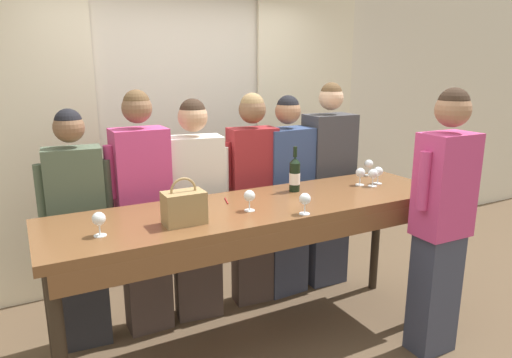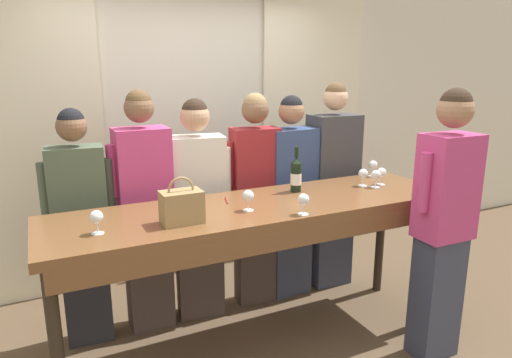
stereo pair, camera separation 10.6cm
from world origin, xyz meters
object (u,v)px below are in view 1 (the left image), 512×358
object	(u,v)px
wine_glass_front_right	(373,174)
wine_glass_center_right	(249,197)
wine_glass_center_mid	(360,173)
guest_striped_shirt	(252,196)
tasting_bar	(263,220)
wine_bottle	(295,175)
guest_navy_coat	(286,195)
host_pouring	(442,219)
guest_beige_cap	(328,185)
wine_glass_center_left	(305,200)
wine_glass_back_left	(378,172)
guest_pink_top	(143,212)
guest_cream_sweater	(196,209)
handbag	(184,207)
wine_glass_front_left	(99,220)
wine_glass_front_mid	(369,165)
guest_olive_jacket	(79,228)

from	to	relation	value
wine_glass_front_right	wine_glass_center_right	bearing A→B (deg)	-174.90
wine_glass_center_mid	guest_striped_shirt	distance (m)	0.86
tasting_bar	wine_bottle	size ratio (longest dim) A/B	8.46
guest_navy_coat	wine_glass_center_right	bearing A→B (deg)	-135.18
host_pouring	guest_beige_cap	bearing A→B (deg)	91.33
host_pouring	wine_glass_center_left	bearing A→B (deg)	163.07
tasting_bar	wine_glass_back_left	xyz separation A→B (m)	(1.03, 0.07, 0.19)
guest_pink_top	host_pouring	distance (m)	2.03
guest_cream_sweater	wine_glass_front_right	bearing A→B (deg)	-27.28
wine_glass_center_left	wine_glass_back_left	world-z (taller)	same
handbag	wine_glass_back_left	xyz separation A→B (m)	(1.60, 0.17, -0.01)
guest_striped_shirt	wine_bottle	bearing A→B (deg)	-76.54
host_pouring	wine_glass_center_right	bearing A→B (deg)	157.17
wine_bottle	wine_glass_center_mid	bearing A→B (deg)	-9.48
wine_glass_front_left	guest_navy_coat	size ratio (longest dim) A/B	0.08
guest_navy_coat	wine_glass_front_mid	bearing A→B (deg)	-29.19
handbag	guest_olive_jacket	bearing A→B (deg)	123.64
tasting_bar	wine_glass_center_left	size ratio (longest dim) A/B	20.80
wine_glass_front_left	guest_navy_coat	bearing A→B (deg)	24.10
wine_glass_front_right	guest_beige_cap	bearing A→B (deg)	85.37
handbag	wine_glass_center_mid	world-z (taller)	handbag
guest_navy_coat	wine_glass_front_left	bearing A→B (deg)	-155.90
wine_glass_front_left	handbag	bearing A→B (deg)	-2.89
wine_bottle	wine_glass_front_right	world-z (taller)	wine_bottle
guest_beige_cap	host_pouring	distance (m)	1.19
wine_glass_back_left	guest_cream_sweater	xyz separation A→B (m)	(-1.26, 0.57, -0.26)
guest_cream_sweater	guest_striped_shirt	bearing A→B (deg)	-0.00
wine_glass_center_left	wine_glass_front_left	bearing A→B (deg)	170.19
wine_glass_center_mid	handbag	bearing A→B (deg)	-172.01
wine_bottle	handbag	bearing A→B (deg)	-162.52
handbag	wine_glass_front_left	distance (m)	0.46
wine_glass_center_mid	wine_bottle	bearing A→B (deg)	170.52
wine_glass_center_left	guest_beige_cap	xyz separation A→B (m)	(0.86, 0.92, -0.22)
tasting_bar	wine_glass_center_mid	distance (m)	0.91
guest_striped_shirt	host_pouring	distance (m)	1.42
tasting_bar	wine_glass_back_left	bearing A→B (deg)	3.61
wine_glass_front_left	wine_glass_front_mid	world-z (taller)	same
host_pouring	handbag	bearing A→B (deg)	164.25
wine_glass_front_left	host_pouring	size ratio (longest dim) A/B	0.07
wine_bottle	guest_cream_sweater	world-z (taller)	guest_cream_sweater
wine_glass_center_mid	wine_glass_center_right	bearing A→B (deg)	-170.73
wine_glass_front_right	host_pouring	size ratio (longest dim) A/B	0.07
guest_navy_coat	wine_glass_center_left	bearing A→B (deg)	-115.68
wine_glass_front_right	host_pouring	xyz separation A→B (m)	(0.08, -0.58, -0.19)
tasting_bar	guest_pink_top	xyz separation A→B (m)	(-0.62, 0.63, -0.03)
wine_bottle	wine_glass_front_mid	size ratio (longest dim) A/B	2.46
guest_cream_sweater	guest_striped_shirt	size ratio (longest dim) A/B	0.98
tasting_bar	guest_olive_jacket	world-z (taller)	guest_olive_jacket
wine_glass_center_right	guest_striped_shirt	size ratio (longest dim) A/B	0.08
tasting_bar	wine_glass_front_right	xyz separation A→B (m)	(0.94, 0.03, 0.20)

